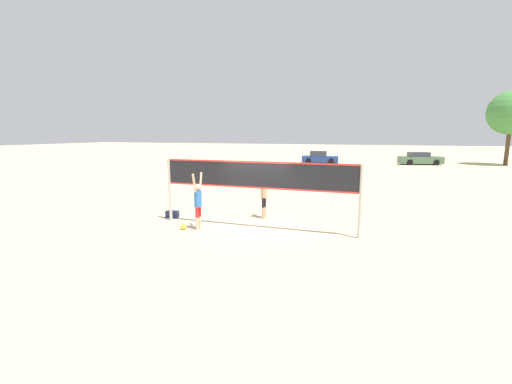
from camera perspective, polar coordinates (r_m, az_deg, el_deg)
The scene contains 9 objects.
ground_plane at distance 12.88m, azimuth 0.00°, elevation -6.07°, with size 200.00×200.00×0.00m, color #C6B28C.
volleyball_net at distance 12.51m, azimuth 0.00°, elevation 1.94°, with size 7.50×0.11×2.51m.
player_spiker at distance 12.68m, azimuth -9.65°, elevation -1.33°, with size 0.28×0.70×2.10m.
player_blocker at distance 14.16m, azimuth 1.34°, elevation 0.06°, with size 0.28×0.71×2.14m.
volleyball at distance 12.97m, azimuth -11.99°, elevation -5.68°, with size 0.21×0.21×0.21m.
gear_bag at distance 14.88m, azimuth -13.76°, elevation -3.61°, with size 0.51×0.29×0.29m.
parked_car_near at distance 41.83m, azimuth 10.58°, elevation 5.63°, with size 4.35×2.14×1.44m.
parked_car_mid at distance 43.32m, azimuth 25.66°, elevation 4.99°, with size 4.87×2.81×1.42m.
tree_left_cluster at distance 47.30m, azimuth 36.83°, elevation 10.54°, with size 4.79×4.79×8.16m.
Camera 1 is at (4.11, -11.69, 3.51)m, focal length 24.00 mm.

